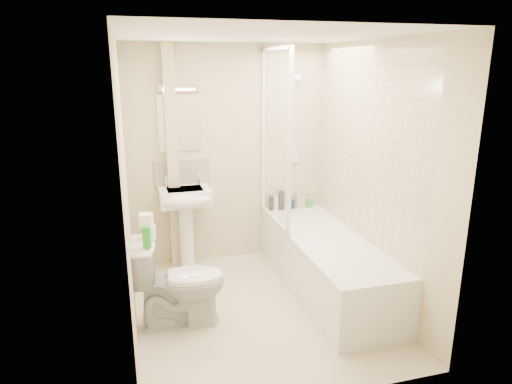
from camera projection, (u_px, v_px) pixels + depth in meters
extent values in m
plane|color=beige|center=(259.00, 308.00, 4.23)|extent=(2.50, 2.50, 0.00)
cube|color=beige|center=(228.00, 156.00, 5.06)|extent=(2.20, 0.02, 2.40)
cube|color=beige|center=(126.00, 192.00, 3.62)|extent=(0.02, 2.50, 2.40)
cube|color=beige|center=(374.00, 175.00, 4.19)|extent=(0.02, 2.50, 2.40)
cube|color=white|center=(259.00, 35.00, 3.58)|extent=(2.20, 2.50, 0.02)
cube|color=beige|center=(293.00, 133.00, 5.18)|extent=(0.70, 0.01, 1.75)
cube|color=beige|center=(364.00, 147.00, 4.31)|extent=(0.01, 2.10, 1.75)
cube|color=beige|center=(172.00, 160.00, 4.85)|extent=(0.12, 0.12, 2.40)
cube|color=beige|center=(182.00, 174.00, 4.97)|extent=(0.60, 0.02, 0.30)
cube|color=white|center=(180.00, 123.00, 4.82)|extent=(0.46, 0.01, 0.60)
cube|color=silver|center=(178.00, 87.00, 4.69)|extent=(0.42, 0.07, 0.07)
cube|color=white|center=(326.00, 263.00, 4.53)|extent=(0.70, 2.10, 0.55)
cube|color=white|center=(327.00, 242.00, 4.47)|extent=(0.56, 1.96, 0.05)
cube|color=white|center=(275.00, 138.00, 4.68)|extent=(0.01, 0.90, 1.80)
cube|color=white|center=(263.00, 132.00, 5.08)|extent=(0.04, 0.04, 1.80)
cube|color=white|center=(290.00, 145.00, 4.26)|extent=(0.04, 0.04, 1.80)
cube|color=white|center=(276.00, 48.00, 4.44)|extent=(0.04, 0.90, 0.04)
cube|color=white|center=(274.00, 219.00, 4.92)|extent=(0.04, 0.90, 0.03)
cylinder|color=white|center=(294.00, 122.00, 5.13)|extent=(0.02, 0.02, 0.90)
cylinder|color=white|center=(293.00, 161.00, 5.25)|extent=(0.05, 0.05, 0.02)
cylinder|color=white|center=(295.00, 81.00, 5.01)|extent=(0.05, 0.05, 0.02)
cylinder|color=white|center=(297.00, 79.00, 4.94)|extent=(0.08, 0.11, 0.11)
cube|color=white|center=(293.00, 156.00, 5.23)|extent=(0.10, 0.05, 0.14)
cylinder|color=white|center=(293.00, 118.00, 5.09)|extent=(0.01, 0.13, 0.84)
cylinder|color=white|center=(186.00, 236.00, 5.00)|extent=(0.16, 0.16, 0.72)
cube|color=white|center=(185.00, 196.00, 4.85)|extent=(0.54, 0.41, 0.17)
ellipsoid|color=white|center=(187.00, 201.00, 4.69)|extent=(0.54, 0.23, 0.17)
cube|color=silver|center=(185.00, 191.00, 4.83)|extent=(0.37, 0.27, 0.04)
cylinder|color=white|center=(167.00, 183.00, 4.87)|extent=(0.03, 0.03, 0.10)
cylinder|color=white|center=(199.00, 180.00, 4.96)|extent=(0.03, 0.03, 0.10)
sphere|color=white|center=(166.00, 177.00, 4.85)|extent=(0.04, 0.04, 0.04)
sphere|color=white|center=(199.00, 175.00, 4.94)|extent=(0.04, 0.04, 0.04)
cylinder|color=black|center=(271.00, 203.00, 5.26)|extent=(0.05, 0.05, 0.17)
cylinder|color=white|center=(276.00, 203.00, 5.27)|extent=(0.06, 0.06, 0.16)
cylinder|color=black|center=(281.00, 200.00, 5.28)|extent=(0.07, 0.07, 0.22)
cylinder|color=navy|center=(292.00, 204.00, 5.33)|extent=(0.05, 0.05, 0.11)
cylinder|color=beige|center=(299.00, 201.00, 5.35)|extent=(0.07, 0.07, 0.16)
cylinder|color=silver|center=(303.00, 202.00, 5.36)|extent=(0.05, 0.05, 0.14)
cylinder|color=green|center=(310.00, 203.00, 5.39)|extent=(0.07, 0.07, 0.09)
imported|color=white|center=(179.00, 282.00, 3.89)|extent=(0.55, 0.83, 0.78)
cylinder|color=white|center=(149.00, 232.00, 3.78)|extent=(0.11, 0.11, 0.11)
cylinder|color=white|center=(146.00, 220.00, 3.75)|extent=(0.12, 0.12, 0.10)
cylinder|color=green|center=(147.00, 237.00, 3.58)|extent=(0.07, 0.07, 0.18)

